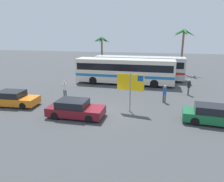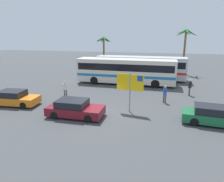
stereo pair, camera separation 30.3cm
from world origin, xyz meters
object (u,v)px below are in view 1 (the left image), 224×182
at_px(car_orange, 14,99).
at_px(car_maroon, 75,109).
at_px(ferry_sign, 131,84).
at_px(pedestrian_near_sign, 165,92).
at_px(car_green, 214,115).
at_px(bus_rear_coach, 139,67).
at_px(pedestrian_by_bus, 65,88).
at_px(bus_front_coach, 124,70).
at_px(pedestrian_crossing_lot, 189,86).

distance_m(car_orange, car_maroon, 6.43).
relative_size(ferry_sign, car_maroon, 0.74).
xyz_separation_m(car_orange, pedestrian_near_sign, (12.97, 4.01, 0.34)).
bearing_deg(car_green, bus_rear_coach, 120.84).
height_order(car_green, pedestrian_by_bus, pedestrian_by_bus).
bearing_deg(bus_front_coach, car_maroon, -98.31).
relative_size(car_orange, pedestrian_by_bus, 2.48).
height_order(ferry_sign, car_green, ferry_sign).
xyz_separation_m(bus_rear_coach, pedestrian_near_sign, (3.49, -9.86, -0.81)).
xyz_separation_m(bus_rear_coach, car_green, (6.87, -13.87, -1.15)).
height_order(bus_rear_coach, pedestrian_crossing_lot, bus_rear_coach).
bearing_deg(ferry_sign, bus_rear_coach, 101.04).
bearing_deg(pedestrian_crossing_lot, car_maroon, -118.83).
distance_m(car_maroon, pedestrian_by_bus, 5.17).
relative_size(car_maroon, pedestrian_near_sign, 2.60).
bearing_deg(ferry_sign, car_green, -1.59).
bearing_deg(car_orange, bus_front_coach, 47.80).
bearing_deg(ferry_sign, bus_front_coach, 110.65).
bearing_deg(car_orange, car_green, -4.89).
distance_m(car_green, pedestrian_near_sign, 5.25).
distance_m(bus_front_coach, pedestrian_crossing_lot, 8.21).
xyz_separation_m(pedestrian_crossing_lot, pedestrian_near_sign, (-2.46, -3.06, -0.03)).
relative_size(car_orange, car_maroon, 0.99).
bearing_deg(car_maroon, bus_front_coach, 80.81).
distance_m(bus_rear_coach, pedestrian_crossing_lot, 9.07).
bearing_deg(car_orange, ferry_sign, 0.55).
bearing_deg(pedestrian_near_sign, car_maroon, 155.46).
bearing_deg(car_green, pedestrian_crossing_lot, 101.91).
distance_m(ferry_sign, car_maroon, 4.76).
bearing_deg(pedestrian_crossing_lot, bus_front_coach, 173.99).
xyz_separation_m(car_maroon, pedestrian_near_sign, (6.64, 5.12, 0.33)).
xyz_separation_m(bus_rear_coach, pedestrian_by_bus, (-6.08, -10.74, -0.77)).
relative_size(ferry_sign, pedestrian_crossing_lot, 1.89).
relative_size(bus_front_coach, ferry_sign, 3.84).
bearing_deg(car_green, pedestrian_near_sign, 134.61).
relative_size(car_maroon, pedestrian_by_bus, 2.49).
bearing_deg(car_green, car_maroon, -169.21).
height_order(bus_front_coach, car_orange, bus_front_coach).
xyz_separation_m(car_green, car_maroon, (-10.02, -1.11, 0.00)).
relative_size(pedestrian_crossing_lot, pedestrian_near_sign, 1.03).
bearing_deg(bus_front_coach, car_orange, -127.31).
xyz_separation_m(ferry_sign, pedestrian_near_sign, (2.70, 3.03, -1.35)).
bearing_deg(car_maroon, ferry_sign, 27.06).
relative_size(bus_rear_coach, ferry_sign, 3.84).
bearing_deg(pedestrian_near_sign, car_green, -112.05).
height_order(pedestrian_crossing_lot, pedestrian_by_bus, pedestrian_by_bus).
distance_m(bus_front_coach, pedestrian_near_sign, 8.23).
distance_m(car_orange, pedestrian_by_bus, 4.64).
bearing_deg(pedestrian_crossing_lot, pedestrian_by_bus, -142.67).
bearing_deg(bus_rear_coach, pedestrian_by_bus, -119.51).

